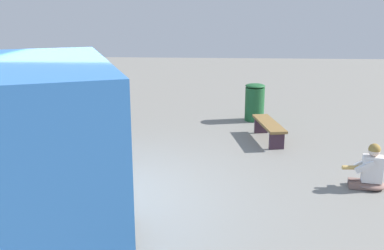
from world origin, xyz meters
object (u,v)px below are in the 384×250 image
at_px(planter_flowering_side, 74,104).
at_px(trash_bin, 255,102).
at_px(food_truck, 35,137).
at_px(plaza_bench, 269,127).
at_px(person_customer, 370,171).

bearing_deg(planter_flowering_side, trash_bin, 92.28).
height_order(food_truck, plaza_bench, food_truck).
relative_size(food_truck, trash_bin, 5.40).
height_order(food_truck, person_customer, food_truck).
relative_size(plaza_bench, trash_bin, 1.63).
bearing_deg(food_truck, plaza_bench, 133.92).
xyz_separation_m(person_customer, trash_bin, (-4.72, -1.70, 0.21)).
relative_size(food_truck, planter_flowering_side, 6.59).
distance_m(person_customer, planter_flowering_side, 8.16).
relative_size(planter_flowering_side, trash_bin, 0.82).
relative_size(person_customer, trash_bin, 0.80).
height_order(person_customer, planter_flowering_side, planter_flowering_side).
xyz_separation_m(plaza_bench, trash_bin, (-1.92, -0.20, 0.19)).
distance_m(person_customer, trash_bin, 5.02).
distance_m(food_truck, planter_flowering_side, 5.81).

